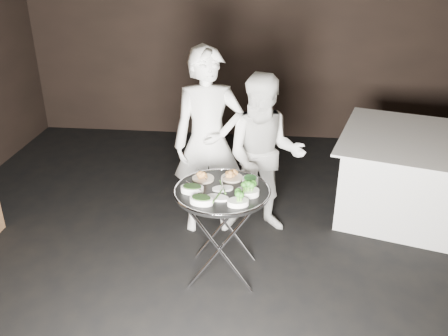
# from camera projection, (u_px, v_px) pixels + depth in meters

# --- Properties ---
(floor) EXTENTS (6.00, 7.00, 0.05)m
(floor) POSITION_uv_depth(u_px,v_px,m) (209.00, 289.00, 3.99)
(floor) COLOR black
(floor) RESTS_ON ground
(wall_back) EXTENTS (6.00, 0.05, 3.00)m
(wall_back) POSITION_uv_depth(u_px,v_px,m) (241.00, 32.00, 6.50)
(wall_back) COLOR black
(wall_back) RESTS_ON floor
(tray_stand) EXTENTS (0.55, 0.47, 0.81)m
(tray_stand) POSITION_uv_depth(u_px,v_px,m) (222.00, 230.00, 3.94)
(tray_stand) COLOR silver
(tray_stand) RESTS_ON floor
(serving_tray) EXTENTS (0.78, 0.78, 0.04)m
(serving_tray) POSITION_uv_depth(u_px,v_px,m) (222.00, 191.00, 3.79)
(serving_tray) COLOR black
(serving_tray) RESTS_ON tray_stand
(potato_plate_a) EXTENTS (0.19, 0.19, 0.07)m
(potato_plate_a) POSITION_uv_depth(u_px,v_px,m) (203.00, 176.00, 3.94)
(potato_plate_a) COLOR beige
(potato_plate_a) RESTS_ON serving_tray
(potato_plate_b) EXTENTS (0.18, 0.18, 0.07)m
(potato_plate_b) POSITION_uv_depth(u_px,v_px,m) (232.00, 176.00, 3.95)
(potato_plate_b) COLOR beige
(potato_plate_b) RESTS_ON serving_tray
(greens_bowl) EXTENTS (0.13, 0.13, 0.08)m
(greens_bowl) POSITION_uv_depth(u_px,v_px,m) (250.00, 180.00, 3.87)
(greens_bowl) COLOR white
(greens_bowl) RESTS_ON serving_tray
(asparagus_plate_a) EXTENTS (0.19, 0.14, 0.03)m
(asparagus_plate_a) POSITION_uv_depth(u_px,v_px,m) (223.00, 188.00, 3.78)
(asparagus_plate_a) COLOR white
(asparagus_plate_a) RESTS_ON serving_tray
(asparagus_plate_b) EXTENTS (0.20, 0.14, 0.04)m
(asparagus_plate_b) POSITION_uv_depth(u_px,v_px,m) (218.00, 197.00, 3.65)
(asparagus_plate_b) COLOR white
(asparagus_plate_b) RESTS_ON serving_tray
(spinach_bowl_a) EXTENTS (0.19, 0.13, 0.08)m
(spinach_bowl_a) POSITION_uv_depth(u_px,v_px,m) (192.00, 188.00, 3.74)
(spinach_bowl_a) COLOR white
(spinach_bowl_a) RESTS_ON serving_tray
(spinach_bowl_b) EXTENTS (0.20, 0.15, 0.08)m
(spinach_bowl_b) POSITION_uv_depth(u_px,v_px,m) (201.00, 199.00, 3.58)
(spinach_bowl_b) COLOR white
(spinach_bowl_b) RESTS_ON serving_tray
(broccoli_bowl_a) EXTENTS (0.20, 0.16, 0.08)m
(broccoli_bowl_a) POSITION_uv_depth(u_px,v_px,m) (247.00, 191.00, 3.69)
(broccoli_bowl_a) COLOR white
(broccoli_bowl_a) RESTS_ON serving_tray
(broccoli_bowl_b) EXTENTS (0.19, 0.15, 0.07)m
(broccoli_bowl_b) POSITION_uv_depth(u_px,v_px,m) (238.00, 201.00, 3.56)
(broccoli_bowl_b) COLOR white
(broccoli_bowl_b) RESTS_ON serving_tray
(serving_utensils) EXTENTS (0.59, 0.42, 0.01)m
(serving_utensils) POSITION_uv_depth(u_px,v_px,m) (225.00, 181.00, 3.82)
(serving_utensils) COLOR silver
(serving_utensils) RESTS_ON serving_tray
(waiter_left) EXTENTS (0.73, 0.56, 1.81)m
(waiter_left) POSITION_uv_depth(u_px,v_px,m) (208.00, 143.00, 4.46)
(waiter_left) COLOR white
(waiter_left) RESTS_ON floor
(waiter_right) EXTENTS (0.78, 0.61, 1.58)m
(waiter_right) POSITION_uv_depth(u_px,v_px,m) (264.00, 156.00, 4.47)
(waiter_right) COLOR white
(waiter_right) RESTS_ON floor
(dining_table) EXTENTS (1.49, 1.49, 0.85)m
(dining_table) POSITION_uv_depth(u_px,v_px,m) (412.00, 176.00, 4.90)
(dining_table) COLOR silver
(dining_table) RESTS_ON floor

